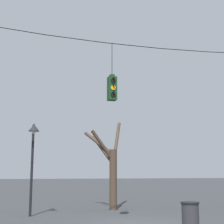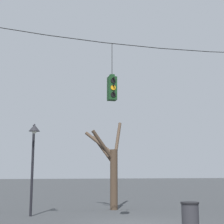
% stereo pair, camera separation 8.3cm
% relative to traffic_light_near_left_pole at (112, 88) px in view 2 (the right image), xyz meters
% --- Properties ---
extents(span_wire, '(17.00, 0.03, 0.49)m').
position_rel_traffic_light_near_left_pole_xyz_m(span_wire, '(0.93, 0.00, 2.05)').
color(span_wire, black).
extents(traffic_light_near_left_pole, '(0.34, 0.58, 2.40)m').
position_rel_traffic_light_near_left_pole_xyz_m(traffic_light_near_left_pole, '(0.00, 0.00, 0.00)').
color(traffic_light_near_left_pole, '#143819').
extents(street_lamp, '(0.52, 0.89, 4.26)m').
position_rel_traffic_light_near_left_pole_xyz_m(street_lamp, '(-2.87, 3.51, -2.05)').
color(street_lamp, black).
rests_on(street_lamp, ground_plane).
extents(bare_tree, '(2.37, 2.17, 5.08)m').
position_rel_traffic_light_near_left_pole_xyz_m(bare_tree, '(1.53, 5.83, -2.99)').
color(bare_tree, '#423326').
rests_on(bare_tree, ground_plane).
extents(trash_bin, '(0.63, 0.63, 1.00)m').
position_rel_traffic_light_near_left_pole_xyz_m(trash_bin, '(2.24, -1.98, -4.86)').
color(trash_bin, '#2D2D33').
rests_on(trash_bin, ground_plane).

